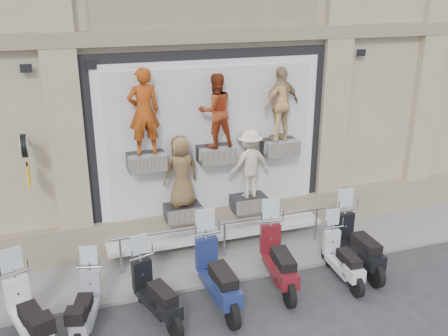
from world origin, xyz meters
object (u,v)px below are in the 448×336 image
Objects in this scene: scooter_b at (27,306)px; scooter_e at (217,265)px; scooter_g at (343,251)px; guard_rail at (224,240)px; scooter_c at (85,297)px; scooter_d at (155,284)px; scooter_f at (279,249)px; clock_sign_bracket at (25,153)px; scooter_h at (359,235)px.

scooter_e is (3.38, 0.13, 0.06)m from scooter_b.
scooter_e is 1.24× the size of scooter_g.
guard_rail is 3.50m from scooter_c.
scooter_g is (3.93, 0.03, -0.05)m from scooter_d.
scooter_b is at bearing -168.19° from scooter_f.
scooter_c is at bearing -153.59° from guard_rail.
scooter_f is (4.76, 0.34, 0.03)m from scooter_b.
clock_sign_bracket is at bearing 145.84° from scooter_e.
scooter_b reaches higher than scooter_g.
guard_rail is at bearing 64.72° from scooter_e.
scooter_h is (5.72, 0.23, 0.12)m from scooter_c.
scooter_c is 3.83m from scooter_f.
scooter_h is at bearing -15.41° from clock_sign_bracket.
scooter_e is 2.73m from scooter_g.
scooter_f is 1.20× the size of scooter_g.
clock_sign_bracket is at bearing 173.16° from guard_rail.
scooter_c is at bearing 177.79° from scooter_e.
scooter_e is at bearing -13.11° from scooter_d.
scooter_b is 4.78m from scooter_f.
scooter_f is (2.59, 0.28, 0.09)m from scooter_d.
scooter_d is 1.07× the size of scooter_g.
guard_rail is at bearing 145.03° from scooter_g.
scooter_d is 1.21m from scooter_e.
scooter_f reaches higher than guard_rail.
scooter_e reaches higher than scooter_d.
scooter_d is at bearing -166.07° from scooter_f.
scooter_b is at bearing 165.34° from scooter_d.
guard_rail is 2.97× the size of scooter_c.
scooter_f is 1.38m from scooter_g.
scooter_h reaches higher than scooter_b.
scooter_b reaches higher than scooter_c.
clock_sign_bracket is 0.50× the size of scooter_f.
scooter_e reaches higher than scooter_c.
scooter_c reaches higher than scooter_g.
scooter_g reaches higher than guard_rail.
guard_rail is 2.56× the size of scooter_b.
clock_sign_bracket is at bearing 163.98° from scooter_g.
scooter_c is (0.94, 0.14, -0.11)m from scooter_b.
scooter_g is (6.11, 0.09, -0.11)m from scooter_b.
clock_sign_bracket is at bearing 166.06° from scooter_f.
scooter_e is at bearing -173.84° from scooter_h.
scooter_d is 3.93m from scooter_g.
scooter_e is at bearing -113.53° from guard_rail.
scooter_c is at bearing -9.12° from scooter_b.
scooter_h reaches higher than guard_rail.
guard_rail is 2.49× the size of scooter_f.
scooter_f is at bearing -13.79° from scooter_b.
scooter_e is 3.29m from scooter_h.
scooter_b is (-4.07, -1.70, 0.34)m from guard_rail.
scooter_e reaches higher than scooter_h.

